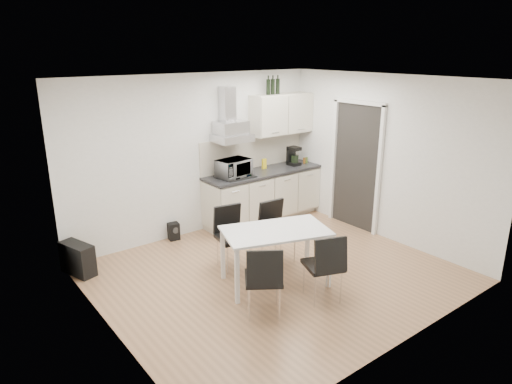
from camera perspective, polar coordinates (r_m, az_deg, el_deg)
ground at (r=6.37m, az=2.32°, el=-10.17°), size 4.50×4.50×0.00m
wall_back at (r=7.47m, az=-7.47°, el=4.55°), size 4.50×0.10×2.60m
wall_front at (r=4.62m, az=18.67°, el=-4.51°), size 4.50×0.10×2.60m
wall_left at (r=4.82m, az=-18.51°, el=-3.57°), size 0.10×4.00×2.60m
wall_right at (r=7.49m, az=15.82°, el=4.06°), size 0.10×4.00×2.60m
ceiling at (r=5.65m, az=2.65°, el=13.86°), size 4.50×4.50×0.00m
doorway at (r=7.84m, az=12.30°, el=3.04°), size 0.08×1.04×2.10m
kitchenette at (r=8.02m, az=0.94°, el=2.14°), size 2.22×0.64×2.52m
dining_table at (r=5.87m, az=2.45°, el=-5.53°), size 1.50×1.15×0.75m
chair_far_left at (r=6.36m, az=-2.86°, el=-5.82°), size 0.52×0.57×0.88m
chair_far_right at (r=6.55m, az=2.82°, el=-5.10°), size 0.48×0.53×0.88m
chair_near_left at (r=5.30m, az=0.94°, el=-10.86°), size 0.65×0.66×0.88m
chair_near_right at (r=5.65m, az=8.35°, el=-9.15°), size 0.59×0.62×0.88m
guitar_amp at (r=6.73m, az=-21.38°, el=-7.77°), size 0.37×0.57×0.44m
floor_speaker at (r=7.49m, az=-10.25°, el=-4.86°), size 0.19×0.17×0.28m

